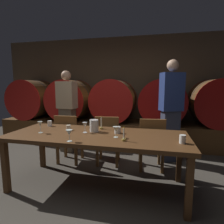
{
  "coord_description": "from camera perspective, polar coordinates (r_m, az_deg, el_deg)",
  "views": [
    {
      "loc": [
        0.98,
        -1.92,
        1.4
      ],
      "look_at": [
        0.36,
        0.76,
        1.0
      ],
      "focal_mm": 29.65,
      "sensor_mm": 36.0,
      "label": 1
    }
  ],
  "objects": [
    {
      "name": "wine_barrel_left",
      "position": [
        4.85,
        -12.44,
        3.67
      ],
      "size": [
        1.01,
        0.91,
        1.01
      ],
      "color": "brown",
      "rests_on": "barrel_shelf"
    },
    {
      "name": "ground_plane",
      "position": [
        2.57,
        -12.89,
        -24.99
      ],
      "size": [
        8.21,
        8.21,
        0.0
      ],
      "primitive_type": "plane",
      "color": "#3F3A33"
    },
    {
      "name": "chair_center",
      "position": [
        3.26,
        -1.31,
        -7.99
      ],
      "size": [
        0.44,
        0.44,
        0.88
      ],
      "rotation": [
        0.0,
        0.0,
        3.25
      ],
      "color": "brown",
      "rests_on": "ground"
    },
    {
      "name": "wine_glass_far_left",
      "position": [
        2.72,
        -21.27,
        -3.61
      ],
      "size": [
        0.07,
        0.07,
        0.16
      ],
      "color": "silver",
      "rests_on": "dining_table"
    },
    {
      "name": "dining_table",
      "position": [
        2.52,
        -4.69,
        -8.26
      ],
      "size": [
        2.39,
        0.93,
        0.75
      ],
      "color": "#4C2D16",
      "rests_on": "ground"
    },
    {
      "name": "guest_left",
      "position": [
        3.97,
        -13.62,
        0.31
      ],
      "size": [
        0.4,
        0.27,
        1.69
      ],
      "rotation": [
        0.0,
        0.0,
        3.05
      ],
      "color": "brown",
      "rests_on": "ground"
    },
    {
      "name": "cup_center_right",
      "position": [
        2.53,
        1.72,
        -5.55
      ],
      "size": [
        0.08,
        0.08,
        0.09
      ],
      "primitive_type": "cylinder",
      "color": "white",
      "rests_on": "dining_table"
    },
    {
      "name": "cup_center_left",
      "position": [
        2.77,
        -13.25,
        -4.73
      ],
      "size": [
        0.07,
        0.07,
        0.08
      ],
      "primitive_type": "cylinder",
      "color": "beige",
      "rests_on": "dining_table"
    },
    {
      "name": "candle_right",
      "position": [
        2.19,
        3.66,
        -7.71
      ],
      "size": [
        0.05,
        0.05,
        0.18
      ],
      "color": "olive",
      "rests_on": "dining_table"
    },
    {
      "name": "wine_glass_far_right",
      "position": [
        2.32,
        1.19,
        -5.41
      ],
      "size": [
        0.08,
        0.08,
        0.14
      ],
      "color": "silver",
      "rests_on": "dining_table"
    },
    {
      "name": "wine_barrel_far_right",
      "position": [
        4.57,
        29.18,
        2.53
      ],
      "size": [
        1.01,
        0.91,
        1.01
      ],
      "color": "#513319",
      "rests_on": "barrel_shelf"
    },
    {
      "name": "chair_right",
      "position": [
        3.12,
        12.07,
        -8.9
      ],
      "size": [
        0.44,
        0.44,
        0.88
      ],
      "rotation": [
        0.0,
        0.0,
        3.26
      ],
      "color": "brown",
      "rests_on": "ground"
    },
    {
      "name": "pitcher",
      "position": [
        2.62,
        -5.55,
        -4.23
      ],
      "size": [
        0.12,
        0.12,
        0.17
      ],
      "color": "white",
      "rests_on": "dining_table"
    },
    {
      "name": "wine_barrel_right",
      "position": [
        4.39,
        15.06,
        3.1
      ],
      "size": [
        1.01,
        0.91,
        1.01
      ],
      "color": "brown",
      "rests_on": "barrel_shelf"
    },
    {
      "name": "cup_far_left",
      "position": [
        3.12,
        -18.64,
        -3.36
      ],
      "size": [
        0.07,
        0.07,
        0.09
      ],
      "primitive_type": "cylinder",
      "color": "white",
      "rests_on": "dining_table"
    },
    {
      "name": "wine_glass_center_left",
      "position": [
        2.21,
        -13.04,
        -6.29
      ],
      "size": [
        0.08,
        0.08,
        0.14
      ],
      "color": "silver",
      "rests_on": "dining_table"
    },
    {
      "name": "wine_barrel_center",
      "position": [
        4.49,
        0.69,
        3.5
      ],
      "size": [
        1.01,
        0.91,
        1.01
      ],
      "color": "brown",
      "rests_on": "barrel_shelf"
    },
    {
      "name": "barrel_shelf",
      "position": [
        4.62,
        0.39,
        -5.96
      ],
      "size": [
        5.69,
        0.9,
        0.53
      ],
      "primitive_type": "cube",
      "color": "brown",
      "rests_on": "ground"
    },
    {
      "name": "candle_left",
      "position": [
        2.77,
        -3.31,
        -4.1
      ],
      "size": [
        0.05,
        0.05,
        0.21
      ],
      "color": "olive",
      "rests_on": "dining_table"
    },
    {
      "name": "wine_barrel_far_left",
      "position": [
        5.42,
        -23.07,
        3.66
      ],
      "size": [
        1.01,
        0.91,
        1.01
      ],
      "color": "#513319",
      "rests_on": "barrel_shelf"
    },
    {
      "name": "back_wall",
      "position": [
        5.02,
        1.79,
        7.21
      ],
      "size": [
        6.32,
        0.24,
        2.61
      ],
      "primitive_type": "cube",
      "color": "brown",
      "rests_on": "ground"
    },
    {
      "name": "guest_right",
      "position": [
        3.51,
        17.68,
        0.56
      ],
      "size": [
        0.44,
        0.36,
        1.85
      ],
      "rotation": [
        0.0,
        0.0,
        3.52
      ],
      "color": "#33384C",
      "rests_on": "ground"
    },
    {
      "name": "cup_far_right",
      "position": [
        2.24,
        20.91,
        -7.83
      ],
      "size": [
        0.07,
        0.07,
        0.1
      ],
      "primitive_type": "cylinder",
      "color": "white",
      "rests_on": "dining_table"
    },
    {
      "name": "chair_left",
      "position": [
        3.43,
        -13.32,
        -7.36
      ],
      "size": [
        0.42,
        0.42,
        0.88
      ],
      "rotation": [
        0.0,
        0.0,
        3.2
      ],
      "color": "brown",
      "rests_on": "ground"
    },
    {
      "name": "wine_glass_center_right",
      "position": [
        2.57,
        -8.37,
        -4.08
      ],
      "size": [
        0.06,
        0.06,
        0.15
      ],
      "color": "white",
      "rests_on": "dining_table"
    }
  ]
}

